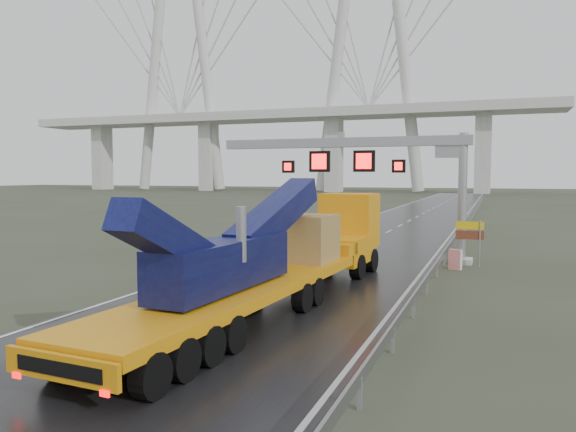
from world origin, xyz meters
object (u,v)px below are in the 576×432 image
at_px(sign_gantry, 376,163).
at_px(exit_sign_pair, 470,235).
at_px(striped_barrier, 455,259).
at_px(heavy_haul_truck, 292,252).

bearing_deg(sign_gantry, exit_sign_pair, -10.67).
bearing_deg(striped_barrier, sign_gantry, 168.75).
distance_m(sign_gantry, heavy_haul_truck, 11.99).
xyz_separation_m(exit_sign_pair, striped_barrier, (-0.63, -1.18, -1.21)).
height_order(heavy_haul_truck, exit_sign_pair, heavy_haul_truck).
relative_size(sign_gantry, striped_barrier, 14.11).
relative_size(sign_gantry, exit_sign_pair, 6.01).
height_order(sign_gantry, exit_sign_pair, sign_gantry).
xyz_separation_m(heavy_haul_truck, exit_sign_pair, (6.29, 10.35, -0.12)).
height_order(sign_gantry, heavy_haul_truck, sign_gantry).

